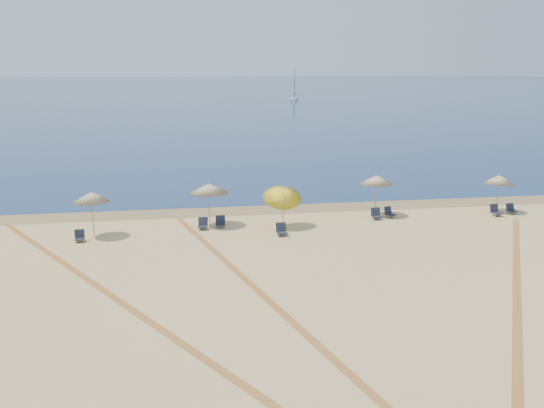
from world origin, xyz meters
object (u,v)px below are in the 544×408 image
(chair_2, at_px, (80,236))
(chair_6, at_px, (376,214))
(umbrella_4, at_px, (377,180))
(sailboat_1, at_px, (294,87))
(chair_4, at_px, (220,222))
(chair_8, at_px, (496,211))
(chair_3, at_px, (203,224))
(chair_7, at_px, (389,213))
(umbrella_2, at_px, (209,188))
(chair_5, at_px, (281,230))
(sailboat_0, at_px, (294,91))
(umbrella_3, at_px, (283,194))
(umbrella_1, at_px, (91,197))
(umbrella_5, at_px, (499,179))
(chair_9, at_px, (511,209))

(chair_2, height_order, chair_6, chair_6)
(umbrella_4, bearing_deg, sailboat_1, 80.86)
(chair_4, relative_size, chair_8, 0.89)
(umbrella_4, relative_size, chair_3, 3.69)
(chair_7, bearing_deg, umbrella_4, 116.84)
(chair_2, bearing_deg, umbrella_2, 8.32)
(chair_5, relative_size, sailboat_0, 0.09)
(umbrella_3, bearing_deg, sailboat_0, 78.63)
(umbrella_2, distance_m, sailboat_0, 120.91)
(umbrella_4, bearing_deg, chair_6, -105.70)
(umbrella_3, bearing_deg, sailboat_1, 78.72)
(umbrella_2, height_order, chair_6, umbrella_2)
(chair_7, bearing_deg, sailboat_0, 58.10)
(sailboat_0, bearing_deg, chair_7, -78.77)
(umbrella_1, relative_size, chair_4, 3.70)
(umbrella_5, xyz_separation_m, chair_4, (-18.02, -0.90, -1.85))
(umbrella_1, bearing_deg, chair_6, 3.91)
(chair_6, distance_m, sailboat_1, 157.17)
(umbrella_3, height_order, umbrella_4, umbrella_3)
(chair_6, bearing_deg, umbrella_4, 76.60)
(umbrella_1, distance_m, chair_2, 2.26)
(umbrella_5, height_order, chair_2, umbrella_5)
(chair_2, relative_size, chair_8, 0.87)
(umbrella_1, height_order, chair_7, umbrella_1)
(chair_5, bearing_deg, chair_2, 176.58)
(chair_3, distance_m, sailboat_1, 159.83)
(umbrella_3, relative_size, umbrella_5, 1.10)
(chair_5, xyz_separation_m, chair_6, (6.41, 2.58, -0.00))
(chair_7, bearing_deg, umbrella_3, 166.48)
(umbrella_5, relative_size, sailboat_1, 0.38)
(umbrella_5, height_order, chair_8, umbrella_5)
(umbrella_1, xyz_separation_m, sailboat_1, (41.85, 156.29, -0.25))
(umbrella_5, xyz_separation_m, chair_6, (-8.35, -0.55, -1.85))
(umbrella_5, distance_m, chair_2, 25.96)
(umbrella_2, relative_size, sailboat_0, 0.32)
(chair_8, relative_size, sailboat_0, 0.10)
(umbrella_1, distance_m, umbrella_4, 17.17)
(chair_2, bearing_deg, chair_8, -4.80)
(umbrella_5, height_order, chair_5, umbrella_5)
(umbrella_4, height_order, chair_2, umbrella_4)
(umbrella_4, relative_size, sailboat_1, 0.40)
(umbrella_4, distance_m, sailboat_1, 156.22)
(chair_6, bearing_deg, chair_9, 2.31)
(umbrella_2, xyz_separation_m, chair_9, (19.30, -0.14, -1.97))
(chair_4, relative_size, chair_5, 1.01)
(chair_8, bearing_deg, umbrella_4, 159.56)
(umbrella_1, bearing_deg, chair_4, 6.37)
(chair_6, xyz_separation_m, sailboat_1, (25.06, 155.15, 1.70))
(chair_3, bearing_deg, umbrella_5, 10.87)
(chair_8, bearing_deg, chair_4, 169.11)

